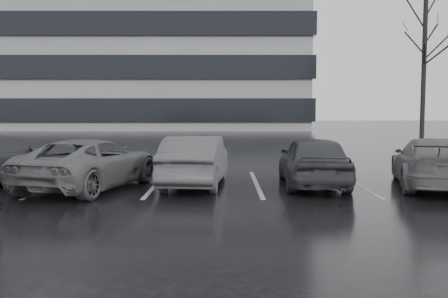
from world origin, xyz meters
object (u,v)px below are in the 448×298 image
car_main (313,161)px  car_east (433,163)px  car_west_b (90,163)px  car_west_a (196,161)px  tree_north (424,71)px

car_main → car_east: size_ratio=0.89×
car_west_b → car_east: size_ratio=1.03×
car_main → car_east: (3.16, -0.24, -0.03)m
car_west_a → car_west_b: car_west_a is taller
car_main → car_west_a: size_ratio=0.99×
car_west_b → tree_north: (14.86, 15.25, 3.59)m
car_main → car_west_b: bearing=5.0°
car_main → car_west_b: 5.98m
car_west_a → car_east: 6.38m
car_west_b → tree_north: bearing=-118.2°
car_main → car_west_a: (-3.20, 0.15, -0.02)m
car_east → tree_north: tree_north is taller
car_main → car_east: 3.17m
car_west_a → car_west_b: bearing=14.2°
car_west_b → car_east: 9.13m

